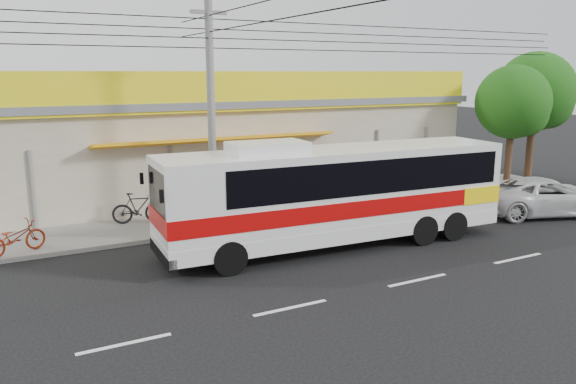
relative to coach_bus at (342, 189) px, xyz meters
name	(u,v)px	position (x,y,z in m)	size (l,w,h in m)	color
ground	(365,255)	(0.12, -1.22, -1.93)	(120.00, 120.00, 0.00)	black
sidewalk	(279,212)	(0.12, 4.78, -1.86)	(30.00, 3.20, 0.15)	gray
lane_markings	(417,280)	(0.12, -3.72, -1.93)	(50.00, 0.12, 0.01)	silver
storefront_building	(227,143)	(0.12, 10.31, 0.37)	(22.60, 9.20, 5.70)	#A69B86
coach_bus	(342,189)	(0.00, 0.00, 0.00)	(11.82, 3.08, 3.61)	silver
motorbike_red	(15,238)	(-9.64, 3.55, -1.27)	(0.68, 1.94, 1.02)	maroon
motorbike_dark	(139,208)	(-5.41, 5.40, -1.20)	(0.54, 1.93, 1.16)	black
white_car	(545,196)	(9.59, -0.36, -1.18)	(2.49, 5.39, 1.50)	silver
utility_pole	(209,32)	(-3.10, 3.62, 5.07)	(34.00, 14.00, 8.48)	slate
tree_near	(538,94)	(15.07, 4.81, 2.61)	(4.05, 4.05, 6.71)	#372116
tree_far	(515,105)	(13.12, 4.48, 2.15)	(3.64, 3.64, 6.04)	#372116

